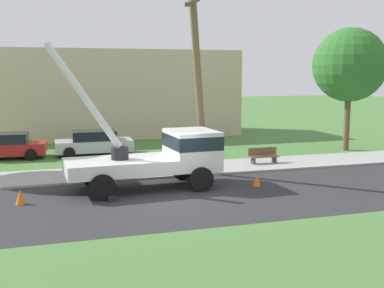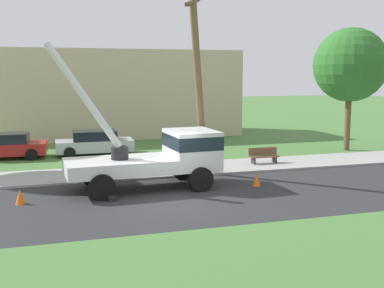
{
  "view_description": "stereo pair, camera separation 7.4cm",
  "coord_description": "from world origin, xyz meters",
  "px_view_note": "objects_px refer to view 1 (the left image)",
  "views": [
    {
      "loc": [
        -4.49,
        -16.92,
        4.75
      ],
      "look_at": [
        1.45,
        2.57,
        1.69
      ],
      "focal_mm": 44.49,
      "sensor_mm": 36.0,
      "label": 1
    },
    {
      "loc": [
        -4.42,
        -16.94,
        4.75
      ],
      "look_at": [
        1.45,
        2.57,
        1.69
      ],
      "focal_mm": 44.49,
      "sensor_mm": 36.0,
      "label": 2
    }
  ],
  "objects_px": {
    "utility_truck": "(162,154)",
    "leaning_utility_pole": "(198,78)",
    "parked_sedan_silver": "(94,143)",
    "parked_sedan_red": "(5,146)",
    "roadside_tree_near": "(350,65)",
    "traffic_cone_behind": "(20,197)",
    "traffic_cone_ahead": "(256,179)",
    "park_bench": "(263,156)"
  },
  "relations": [
    {
      "from": "traffic_cone_ahead",
      "to": "park_bench",
      "type": "distance_m",
      "value": 4.77
    },
    {
      "from": "utility_truck",
      "to": "traffic_cone_behind",
      "type": "xyz_separation_m",
      "value": [
        -5.57,
        -1.05,
        -1.13
      ]
    },
    {
      "from": "utility_truck",
      "to": "leaning_utility_pole",
      "type": "height_order",
      "value": "leaning_utility_pole"
    },
    {
      "from": "traffic_cone_behind",
      "to": "traffic_cone_ahead",
      "type": "bearing_deg",
      "value": 0.54
    },
    {
      "from": "leaning_utility_pole",
      "to": "parked_sedan_silver",
      "type": "xyz_separation_m",
      "value": [
        -3.88,
        7.74,
        -3.8
      ]
    },
    {
      "from": "traffic_cone_ahead",
      "to": "roadside_tree_near",
      "type": "height_order",
      "value": "roadside_tree_near"
    },
    {
      "from": "traffic_cone_ahead",
      "to": "leaning_utility_pole",
      "type": "bearing_deg",
      "value": 132.07
    },
    {
      "from": "park_bench",
      "to": "traffic_cone_ahead",
      "type": "bearing_deg",
      "value": -118.76
    },
    {
      "from": "parked_sedan_red",
      "to": "roadside_tree_near",
      "type": "distance_m",
      "value": 20.69
    },
    {
      "from": "traffic_cone_behind",
      "to": "roadside_tree_near",
      "type": "bearing_deg",
      "value": 20.96
    },
    {
      "from": "utility_truck",
      "to": "parked_sedan_red",
      "type": "bearing_deg",
      "value": 127.01
    },
    {
      "from": "utility_truck",
      "to": "parked_sedan_red",
      "type": "xyz_separation_m",
      "value": [
        -6.85,
        9.09,
        -0.7
      ]
    },
    {
      "from": "leaning_utility_pole",
      "to": "parked_sedan_red",
      "type": "xyz_separation_m",
      "value": [
        -8.77,
        7.92,
        -3.8
      ]
    },
    {
      "from": "parked_sedan_red",
      "to": "roadside_tree_near",
      "type": "xyz_separation_m",
      "value": [
        19.97,
        -2.98,
        4.49
      ]
    },
    {
      "from": "utility_truck",
      "to": "roadside_tree_near",
      "type": "relative_size",
      "value": 0.93
    },
    {
      "from": "leaning_utility_pole",
      "to": "parked_sedan_silver",
      "type": "height_order",
      "value": "leaning_utility_pole"
    },
    {
      "from": "parked_sedan_red",
      "to": "utility_truck",
      "type": "bearing_deg",
      "value": -52.99
    },
    {
      "from": "roadside_tree_near",
      "to": "parked_sedan_red",
      "type": "bearing_deg",
      "value": 171.51
    },
    {
      "from": "utility_truck",
      "to": "traffic_cone_ahead",
      "type": "relative_size",
      "value": 12.3
    },
    {
      "from": "leaning_utility_pole",
      "to": "traffic_cone_behind",
      "type": "height_order",
      "value": "leaning_utility_pole"
    },
    {
      "from": "utility_truck",
      "to": "parked_sedan_silver",
      "type": "xyz_separation_m",
      "value": [
        -1.96,
        8.91,
        -0.7
      ]
    },
    {
      "from": "leaning_utility_pole",
      "to": "roadside_tree_near",
      "type": "xyz_separation_m",
      "value": [
        11.2,
        4.94,
        0.69
      ]
    },
    {
      "from": "leaning_utility_pole",
      "to": "traffic_cone_behind",
      "type": "relative_size",
      "value": 15.68
    },
    {
      "from": "parked_sedan_silver",
      "to": "parked_sedan_red",
      "type": "bearing_deg",
      "value": 177.86
    },
    {
      "from": "parked_sedan_red",
      "to": "roadside_tree_near",
      "type": "bearing_deg",
      "value": -8.49
    },
    {
      "from": "traffic_cone_ahead",
      "to": "parked_sedan_red",
      "type": "bearing_deg",
      "value": 136.78
    },
    {
      "from": "utility_truck",
      "to": "roadside_tree_near",
      "type": "bearing_deg",
      "value": 24.96
    },
    {
      "from": "leaning_utility_pole",
      "to": "parked_sedan_red",
      "type": "relative_size",
      "value": 1.95
    },
    {
      "from": "traffic_cone_ahead",
      "to": "roadside_tree_near",
      "type": "relative_size",
      "value": 0.08
    },
    {
      "from": "utility_truck",
      "to": "leaning_utility_pole",
      "type": "distance_m",
      "value": 3.83
    },
    {
      "from": "utility_truck",
      "to": "leaning_utility_pole",
      "type": "xyz_separation_m",
      "value": [
        1.92,
        1.17,
        3.1
      ]
    },
    {
      "from": "utility_truck",
      "to": "traffic_cone_ahead",
      "type": "xyz_separation_m",
      "value": [
        3.85,
        -0.96,
        -1.13
      ]
    },
    {
      "from": "traffic_cone_behind",
      "to": "roadside_tree_near",
      "type": "height_order",
      "value": "roadside_tree_near"
    },
    {
      "from": "utility_truck",
      "to": "traffic_cone_behind",
      "type": "distance_m",
      "value": 5.78
    },
    {
      "from": "utility_truck",
      "to": "roadside_tree_near",
      "type": "height_order",
      "value": "roadside_tree_near"
    },
    {
      "from": "traffic_cone_ahead",
      "to": "roadside_tree_near",
      "type": "xyz_separation_m",
      "value": [
        9.28,
        7.07,
        4.92
      ]
    },
    {
      "from": "parked_sedan_silver",
      "to": "roadside_tree_near",
      "type": "relative_size",
      "value": 0.59
    },
    {
      "from": "leaning_utility_pole",
      "to": "parked_sedan_silver",
      "type": "relative_size",
      "value": 1.99
    },
    {
      "from": "parked_sedan_red",
      "to": "parked_sedan_silver",
      "type": "height_order",
      "value": "same"
    },
    {
      "from": "traffic_cone_ahead",
      "to": "parked_sedan_silver",
      "type": "xyz_separation_m",
      "value": [
        -5.81,
        9.87,
        0.43
      ]
    },
    {
      "from": "leaning_utility_pole",
      "to": "park_bench",
      "type": "distance_m",
      "value": 6.19
    },
    {
      "from": "traffic_cone_ahead",
      "to": "parked_sedan_red",
      "type": "relative_size",
      "value": 0.12
    }
  ]
}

